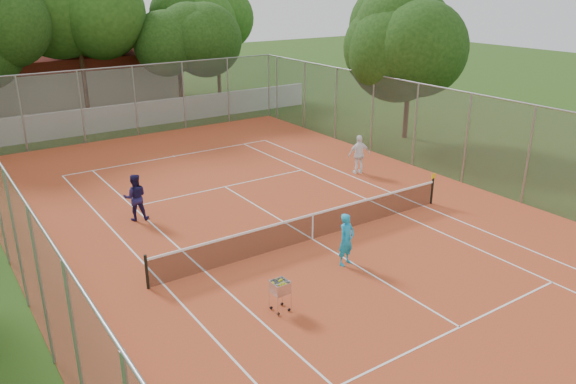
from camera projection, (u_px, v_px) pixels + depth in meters
ground at (312, 240)px, 19.44m from camera, size 120.00×120.00×0.00m
court_pad at (312, 239)px, 19.44m from camera, size 18.00×34.00×0.02m
court_lines at (312, 239)px, 19.43m from camera, size 10.98×23.78×0.01m
tennis_net at (313, 226)px, 19.26m from camera, size 11.88×0.10×0.98m
perimeter_fence at (313, 185)px, 18.74m from camera, size 18.00×34.00×4.00m
boundary_wall at (126, 116)px, 33.89m from camera, size 26.00×0.30×1.50m
clubhouse at (49, 74)px, 40.07m from camera, size 16.40×9.00×4.40m
tropical_trees at (102, 40)px, 34.72m from camera, size 29.00×19.00×10.00m
player_near at (346, 239)px, 17.43m from camera, size 0.69×0.53×1.70m
player_far_left at (135, 197)px, 20.73m from camera, size 1.04×0.92×1.78m
player_far_right at (359, 154)px, 25.82m from camera, size 1.14×0.72×1.81m
ball_hopper at (280, 295)px, 15.05m from camera, size 0.62×0.62×0.97m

